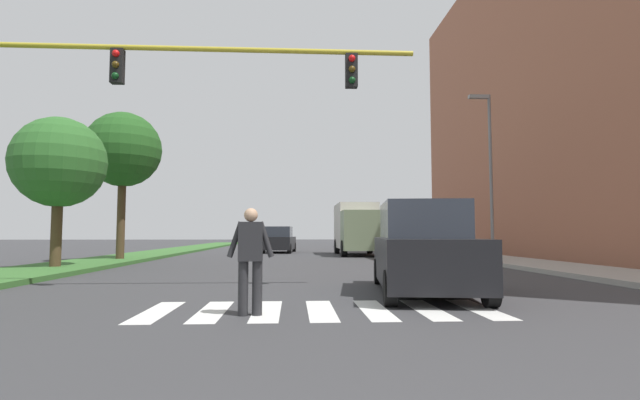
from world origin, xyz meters
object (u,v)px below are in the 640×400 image
(traffic_light_gantry, at_px, (118,96))
(tree_mid, at_px, (59,163))
(sedan_midblock, at_px, (279,241))
(suv_crossing, at_px, (423,250))
(tree_far, at_px, (123,150))
(street_lamp_right, at_px, (489,161))
(truck_box_delivery, at_px, (357,228))
(pedestrian_performer, at_px, (250,256))

(traffic_light_gantry, bearing_deg, tree_mid, 124.59)
(tree_mid, height_order, sedan_midblock, tree_mid)
(tree_mid, relative_size, suv_crossing, 1.09)
(traffic_light_gantry, relative_size, sedan_midblock, 2.24)
(tree_far, bearing_deg, sedan_midblock, 55.50)
(traffic_light_gantry, bearing_deg, suv_crossing, -5.31)
(street_lamp_right, relative_size, sedan_midblock, 1.70)
(traffic_light_gantry, height_order, truck_box_delivery, traffic_light_gantry)
(street_lamp_right, distance_m, truck_box_delivery, 9.41)
(sedan_midblock, bearing_deg, tree_far, -124.50)
(truck_box_delivery, bearing_deg, street_lamp_right, -55.75)
(suv_crossing, relative_size, truck_box_delivery, 0.77)
(street_lamp_right, bearing_deg, truck_box_delivery, 124.25)
(tree_mid, relative_size, street_lamp_right, 0.69)
(tree_mid, bearing_deg, pedestrian_performer, -51.03)
(suv_crossing, bearing_deg, tree_far, 132.21)
(street_lamp_right, bearing_deg, tree_mid, -167.07)
(pedestrian_performer, bearing_deg, truck_box_delivery, 77.65)
(traffic_light_gantry, height_order, street_lamp_right, street_lamp_right)
(tree_far, distance_m, suv_crossing, 16.37)
(traffic_light_gantry, distance_m, truck_box_delivery, 19.30)
(suv_crossing, bearing_deg, pedestrian_performer, -143.54)
(tree_far, distance_m, pedestrian_performer, 16.52)
(street_lamp_right, bearing_deg, pedestrian_performer, -125.79)
(tree_mid, relative_size, truck_box_delivery, 0.84)
(sedan_midblock, bearing_deg, pedestrian_performer, -89.39)
(street_lamp_right, bearing_deg, sedan_midblock, 131.51)
(tree_mid, xyz_separation_m, sedan_midblock, (7.28, 15.00, -2.95))
(tree_far, xyz_separation_m, suv_crossing, (10.64, -11.73, -4.16))
(tree_mid, bearing_deg, street_lamp_right, 12.93)
(truck_box_delivery, bearing_deg, traffic_light_gantry, -114.26)
(street_lamp_right, bearing_deg, traffic_light_gantry, -142.10)
(tree_far, height_order, truck_box_delivery, tree_far)
(tree_far, relative_size, truck_box_delivery, 1.08)
(suv_crossing, bearing_deg, sedan_midblock, 99.80)
(tree_far, bearing_deg, tree_mid, -94.59)
(tree_far, relative_size, street_lamp_right, 0.89)
(tree_far, bearing_deg, suv_crossing, -47.79)
(tree_mid, bearing_deg, traffic_light_gantry, -55.41)
(tree_far, height_order, pedestrian_performer, tree_far)
(pedestrian_performer, relative_size, suv_crossing, 0.35)
(pedestrian_performer, relative_size, sedan_midblock, 0.38)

